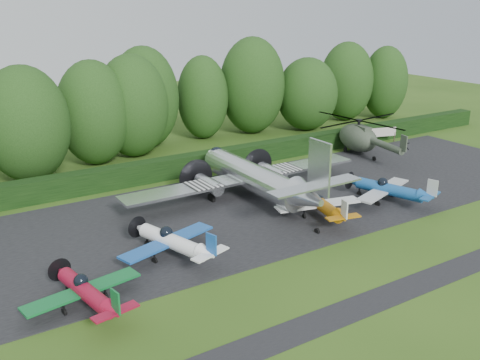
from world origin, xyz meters
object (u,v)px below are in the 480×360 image
transport_plane (254,177)px  light_plane_blue (389,189)px  light_plane_red (86,291)px  light_plane_white (173,241)px  light_plane_orange (321,204)px  sign_board (383,133)px  helicopter (358,135)px

transport_plane → light_plane_blue: 11.57m
transport_plane → light_plane_red: bearing=-150.9°
transport_plane → light_plane_red: (-17.48, -9.49, -0.96)m
light_plane_white → light_plane_blue: bearing=16.1°
light_plane_orange → sign_board: bearing=20.7°
transport_plane → helicopter: bearing=19.3°
transport_plane → light_plane_blue: bearing=-34.4°
light_plane_white → helicopter: bearing=40.4°
sign_board → transport_plane: bearing=-177.0°
light_plane_white → light_plane_red: bearing=-137.7°
sign_board → light_plane_blue: bearing=-150.2°
light_plane_orange → sign_board: 25.79m
light_plane_red → light_plane_orange: (19.78, 3.29, 0.05)m
transport_plane → light_plane_blue: (9.45, -6.62, -0.86)m
transport_plane → light_plane_orange: (2.30, -6.20, -0.91)m
light_plane_white → helicopter: (28.73, 12.39, 0.92)m
light_plane_red → helicopter: helicopter is taller
light_plane_blue → helicopter: helicopter is taller
transport_plane → sign_board: size_ratio=6.76×
transport_plane → light_plane_blue: transport_plane is taller
light_plane_red → light_plane_blue: light_plane_blue is taller
light_plane_white → helicopter: 31.30m
sign_board → light_plane_red: bearing=-172.5°
light_plane_blue → helicopter: bearing=74.5°
light_plane_red → sign_board: size_ratio=2.11×
light_plane_white → sign_board: bearing=39.4°
light_plane_white → light_plane_blue: (20.13, -0.33, 0.01)m
transport_plane → light_plane_orange: size_ratio=3.05×
light_plane_white → light_plane_blue: size_ratio=0.99×
light_plane_white → sign_board: light_plane_white is taller
light_plane_blue → transport_plane: bearing=163.5°
light_plane_blue → light_plane_white: bearing=-162.4°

